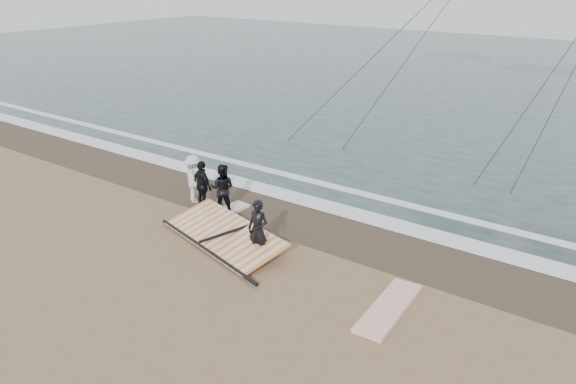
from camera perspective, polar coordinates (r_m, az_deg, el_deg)
name	(u,v)px	position (r m, az deg, el deg)	size (l,w,h in m)	color
ground	(208,281)	(14.78, -8.17, -8.98)	(120.00, 120.00, 0.00)	#8C704C
sea	(534,82)	(43.57, 23.69, 10.20)	(120.00, 54.00, 0.02)	#233838
wet_sand	(305,221)	(17.87, 1.79, -3.00)	(120.00, 2.80, 0.01)	#4C3D2B
foam_near	(329,207)	(18.94, 4.17, -1.49)	(120.00, 0.90, 0.01)	white
foam_far	(354,191)	(20.30, 6.70, 0.07)	(120.00, 0.45, 0.01)	white
man_main	(258,229)	(15.45, -3.07, -3.78)	(0.62, 0.40, 1.69)	black
board_white	(389,308)	(13.74, 10.22, -11.49)	(0.73, 2.59, 0.10)	white
board_cream	(220,214)	(18.39, -6.97, -2.27)	(0.61, 2.30, 0.10)	silver
trio_cluster	(205,184)	(18.83, -8.43, 0.85)	(2.53, 1.17, 1.69)	black
sail_rig	(225,234)	(16.70, -6.39, -4.29)	(4.77, 2.78, 0.52)	black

